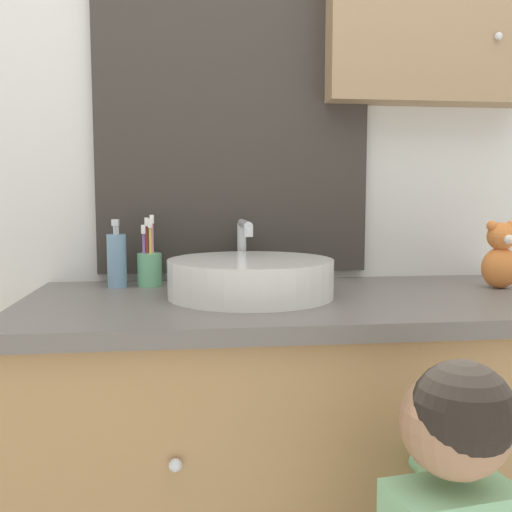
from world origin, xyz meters
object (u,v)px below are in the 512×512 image
at_px(sink_basin, 251,276).
at_px(toothbrush_holder, 150,265).
at_px(soap_dispenser, 117,260).
at_px(teddy_bear, 501,256).

xyz_separation_m(sink_basin, toothbrush_holder, (-0.24, 0.18, 0.01)).
bearing_deg(soap_dispenser, teddy_bear, -7.61).
distance_m(sink_basin, soap_dispenser, 0.36).
bearing_deg(sink_basin, toothbrush_holder, 143.46).
distance_m(sink_basin, teddy_bear, 0.63).
bearing_deg(sink_basin, soap_dispenser, 152.65).
height_order(toothbrush_holder, teddy_bear, toothbrush_holder).
bearing_deg(toothbrush_holder, soap_dispenser, -170.93).
xyz_separation_m(sink_basin, teddy_bear, (0.63, 0.04, 0.03)).
relative_size(sink_basin, teddy_bear, 2.55).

